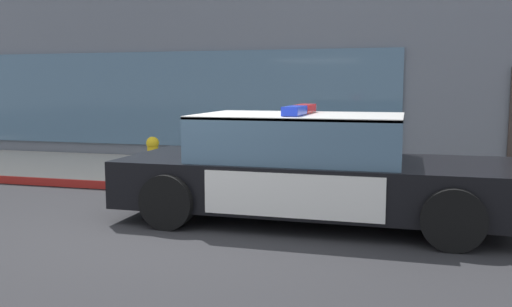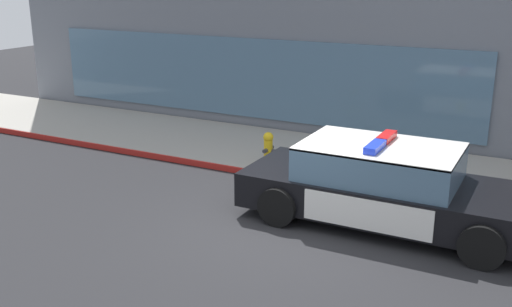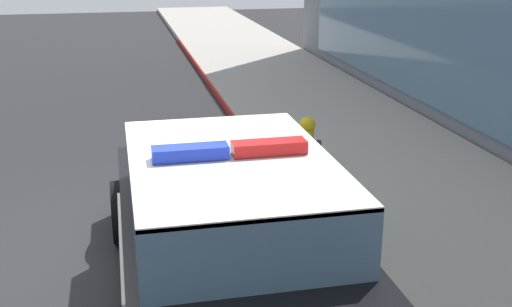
{
  "view_description": "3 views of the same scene",
  "coord_description": "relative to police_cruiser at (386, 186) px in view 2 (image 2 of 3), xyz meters",
  "views": [
    {
      "loc": [
        2.73,
        -5.93,
        1.74
      ],
      "look_at": [
        0.55,
        1.89,
        0.73
      ],
      "focal_mm": 38.21,
      "sensor_mm": 36.0,
      "label": 1
    },
    {
      "loc": [
        3.95,
        -8.44,
        4.16
      ],
      "look_at": [
        -1.5,
        2.03,
        0.54
      ],
      "focal_mm": 41.73,
      "sensor_mm": 36.0,
      "label": 2
    },
    {
      "loc": [
        6.48,
        0.09,
        3.13
      ],
      "look_at": [
        -0.4,
        1.61,
        0.78
      ],
      "focal_mm": 44.96,
      "sensor_mm": 36.0,
      "label": 3
    }
  ],
  "objects": [
    {
      "name": "sidewalk",
      "position": [
        -1.53,
        2.76,
        -0.61
      ],
      "size": [
        48.0,
        3.27,
        0.15
      ],
      "primitive_type": "cube",
      "color": "#A39E93",
      "rests_on": "ground"
    },
    {
      "name": "police_cruiser",
      "position": [
        0.0,
        0.0,
        0.0
      ],
      "size": [
        4.99,
        2.12,
        1.49
      ],
      "rotation": [
        0.0,
        0.0,
        -0.0
      ],
      "color": "black",
      "rests_on": "ground"
    },
    {
      "name": "ground",
      "position": [
        -1.53,
        -0.99,
        -0.68
      ],
      "size": [
        48.0,
        48.0,
        0.0
      ],
      "primitive_type": "plane",
      "color": "#262628"
    },
    {
      "name": "curb_red_paint",
      "position": [
        -1.53,
        1.12,
        -0.61
      ],
      "size": [
        28.8,
        0.04,
        0.14
      ],
      "primitive_type": "cube",
      "color": "maroon",
      "rests_on": "ground"
    },
    {
      "name": "fire_hydrant",
      "position": [
        -3.01,
        1.57,
        -0.18
      ],
      "size": [
        0.34,
        0.39,
        0.73
      ],
      "color": "gold",
      "rests_on": "sidewalk"
    }
  ]
}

